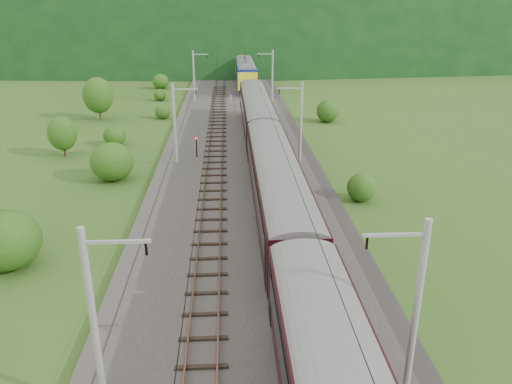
{
  "coord_description": "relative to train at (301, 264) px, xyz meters",
  "views": [
    {
      "loc": [
        -0.98,
        -16.05,
        15.73
      ],
      "look_at": [
        0.94,
        17.71,
        2.6
      ],
      "focal_mm": 35.0,
      "sensor_mm": 36.0,
      "label": 1
    }
  ],
  "objects": [
    {
      "name": "railbed",
      "position": [
        -2.4,
        5.15,
        -3.7
      ],
      "size": [
        14.0,
        220.0,
        0.3
      ],
      "primitive_type": "cube",
      "color": "#38332D",
      "rests_on": "ground"
    },
    {
      "name": "track_left",
      "position": [
        -4.8,
        5.15,
        -3.48
      ],
      "size": [
        2.4,
        220.0,
        0.27
      ],
      "color": "brown",
      "rests_on": "railbed"
    },
    {
      "name": "track_right",
      "position": [
        -0.0,
        5.15,
        -3.48
      ],
      "size": [
        2.4,
        220.0,
        0.27
      ],
      "color": "brown",
      "rests_on": "railbed"
    },
    {
      "name": "catenary_left",
      "position": [
        -8.52,
        27.15,
        0.65
      ],
      "size": [
        2.54,
        192.28,
        8.0
      ],
      "color": "gray",
      "rests_on": "railbed"
    },
    {
      "name": "catenary_right",
      "position": [
        3.72,
        27.15,
        0.65
      ],
      "size": [
        2.54,
        192.28,
        8.0
      ],
      "color": "gray",
      "rests_on": "railbed"
    },
    {
      "name": "overhead_wires",
      "position": [
        -2.4,
        5.15,
        3.25
      ],
      "size": [
        4.83,
        198.0,
        0.03
      ],
      "color": "black",
      "rests_on": "ground"
    },
    {
      "name": "mountain_main",
      "position": [
        -2.4,
        255.15,
        -3.85
      ],
      "size": [
        504.0,
        360.0,
        244.0
      ],
      "primitive_type": "ellipsoid",
      "color": "black",
      "rests_on": "ground"
    },
    {
      "name": "mountain_ridge",
      "position": [
        -122.4,
        295.15,
        -3.85
      ],
      "size": [
        336.0,
        280.0,
        132.0
      ],
      "primitive_type": "ellipsoid",
      "color": "black",
      "rests_on": "ground"
    },
    {
      "name": "train",
      "position": [
        0.0,
        0.0,
        0.0
      ],
      "size": [
        3.29,
        156.36,
        5.74
      ],
      "color": "black",
      "rests_on": "ground"
    },
    {
      "name": "hazard_post_near",
      "position": [
        -2.88,
        57.43,
        -2.85
      ],
      "size": [
        0.15,
        0.15,
        1.41
      ],
      "primitive_type": "cylinder",
      "color": "red",
      "rests_on": "railbed"
    },
    {
      "name": "hazard_post_far",
      "position": [
        -2.39,
        50.73,
        -2.77
      ],
      "size": [
        0.17,
        0.17,
        1.55
      ],
      "primitive_type": "cylinder",
      "color": "red",
      "rests_on": "railbed"
    },
    {
      "name": "signal",
      "position": [
        -6.71,
        29.3,
        -2.32
      ],
      "size": [
        0.23,
        0.23,
        2.1
      ],
      "color": "black",
      "rests_on": "railbed"
    },
    {
      "name": "vegetation_right",
      "position": [
        9.83,
        4.36,
        -2.53
      ],
      "size": [
        5.96,
        90.49,
        2.93
      ],
      "color": "#264B14",
      "rests_on": "ground"
    }
  ]
}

